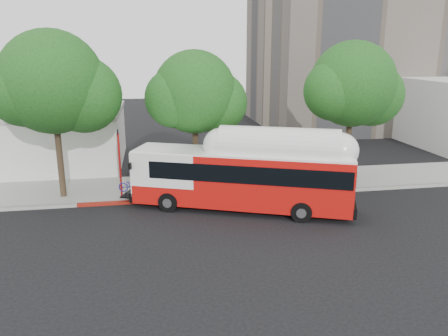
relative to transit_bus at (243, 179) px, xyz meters
name	(u,v)px	position (x,y,z in m)	size (l,w,h in m)	color
ground	(228,223)	(-1.15, -1.88, -1.76)	(120.00, 120.00, 0.00)	black
sidewalk	(211,184)	(-1.15, 4.62, -1.68)	(60.00, 5.00, 0.15)	gray
curb_strip	(217,197)	(-1.15, 2.02, -1.68)	(60.00, 0.30, 0.15)	gray
red_curb_segment	(166,200)	(-4.15, 2.02, -1.68)	(10.00, 0.32, 0.16)	maroon
street_tree_left	(62,86)	(-9.68, 3.68, 4.85)	(6.67, 5.80, 9.74)	#2D2116
street_tree_mid	(201,95)	(-1.74, 4.18, 4.15)	(5.75, 5.00, 8.62)	#2D2116
street_tree_right	(358,87)	(8.29, 3.98, 4.50)	(6.21, 5.40, 9.18)	#2D2116
low_commercial_bldg	(12,138)	(-15.15, 12.12, 0.39)	(16.20, 10.20, 4.25)	silver
transit_bus	(243,179)	(0.00, 0.00, 0.00)	(12.63, 6.75, 3.76)	red
signal_pole	(120,165)	(-6.71, 2.74, 0.40)	(0.12, 0.40, 4.21)	#AD1312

